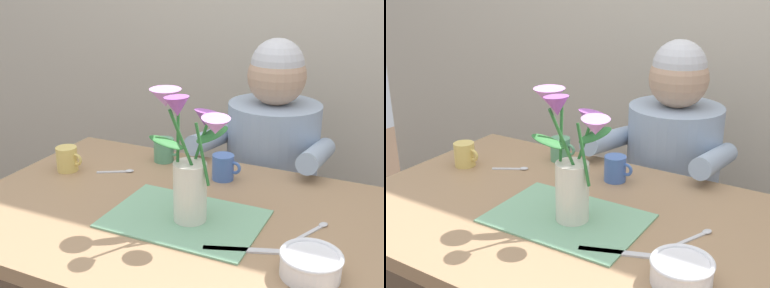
% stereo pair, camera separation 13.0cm
% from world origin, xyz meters
% --- Properties ---
extents(dining_table, '(1.20, 0.80, 0.74)m').
position_xyz_m(dining_table, '(0.00, 0.00, 0.64)').
color(dining_table, '#9E7A56').
rests_on(dining_table, ground_plane).
extents(seated_person, '(0.45, 0.47, 1.14)m').
position_xyz_m(seated_person, '(0.08, 0.62, 0.56)').
color(seated_person, '#4C4C56').
rests_on(seated_person, ground_plane).
extents(striped_placemat, '(0.40, 0.28, 0.00)m').
position_xyz_m(striped_placemat, '(0.03, -0.04, 0.74)').
color(striped_placemat, '#7AB289').
rests_on(striped_placemat, dining_table).
extents(flower_vase, '(0.24, 0.20, 0.35)m').
position_xyz_m(flower_vase, '(0.05, -0.03, 0.91)').
color(flower_vase, silver).
rests_on(flower_vase, dining_table).
extents(ceramic_bowl, '(0.14, 0.14, 0.06)m').
position_xyz_m(ceramic_bowl, '(0.39, -0.14, 0.77)').
color(ceramic_bowl, white).
rests_on(ceramic_bowl, dining_table).
extents(dinner_knife, '(0.18, 0.08, 0.00)m').
position_xyz_m(dinner_knife, '(0.23, -0.11, 0.74)').
color(dinner_knife, silver).
rests_on(dinner_knife, dining_table).
extents(coffee_cup, '(0.09, 0.07, 0.08)m').
position_xyz_m(coffee_cup, '(-0.21, 0.31, 0.78)').
color(coffee_cup, '#569970').
rests_on(coffee_cup, dining_table).
extents(tea_cup, '(0.09, 0.07, 0.08)m').
position_xyz_m(tea_cup, '(0.03, 0.25, 0.78)').
color(tea_cup, '#476BB7').
rests_on(tea_cup, dining_table).
extents(ceramic_mug, '(0.09, 0.07, 0.08)m').
position_xyz_m(ceramic_mug, '(-0.45, 0.10, 0.78)').
color(ceramic_mug, '#E5C666').
rests_on(ceramic_mug, dining_table).
extents(spoon_0, '(0.06, 0.11, 0.01)m').
position_xyz_m(spoon_0, '(0.36, 0.06, 0.74)').
color(spoon_0, silver).
rests_on(spoon_0, dining_table).
extents(spoon_1, '(0.11, 0.07, 0.01)m').
position_xyz_m(spoon_1, '(-0.29, 0.16, 0.74)').
color(spoon_1, silver).
rests_on(spoon_1, dining_table).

